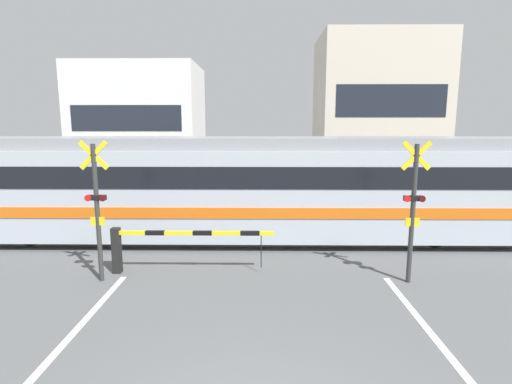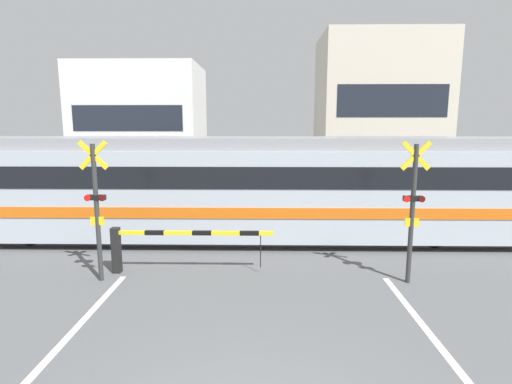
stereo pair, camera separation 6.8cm
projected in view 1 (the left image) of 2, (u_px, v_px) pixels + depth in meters
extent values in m
cube|color=#6B6051|center=(256.00, 245.00, 12.25)|extent=(50.00, 0.10, 0.08)
cube|color=#6B6051|center=(256.00, 233.00, 13.67)|extent=(50.00, 0.10, 0.08)
cube|color=#ADB7C1|center=(232.00, 192.00, 12.71)|extent=(20.03, 2.61, 2.72)
cube|color=gray|center=(232.00, 143.00, 12.45)|extent=(19.83, 2.29, 0.36)
cube|color=orange|center=(233.00, 204.00, 12.78)|extent=(20.05, 2.66, 0.32)
cube|color=black|center=(232.00, 173.00, 12.61)|extent=(19.23, 2.65, 0.64)
cylinder|color=black|center=(30.00, 234.00, 12.28)|extent=(0.76, 0.12, 0.76)
cylinder|color=black|center=(54.00, 222.00, 13.69)|extent=(0.76, 0.12, 0.76)
cylinder|color=black|center=(435.00, 235.00, 12.13)|extent=(0.76, 0.12, 0.76)
cylinder|color=black|center=(417.00, 223.00, 13.54)|extent=(0.76, 0.12, 0.76)
cube|color=black|center=(117.00, 250.00, 10.00)|extent=(0.20, 0.20, 1.16)
cube|color=yellow|center=(195.00, 233.00, 9.90)|extent=(3.94, 0.09, 0.09)
cube|color=black|center=(155.00, 233.00, 9.91)|extent=(0.47, 0.10, 0.10)
cube|color=black|center=(202.00, 233.00, 9.90)|extent=(0.47, 0.10, 0.10)
cube|color=black|center=(250.00, 233.00, 9.88)|extent=(0.47, 0.10, 0.10)
cylinder|color=black|center=(261.00, 251.00, 9.96)|extent=(0.02, 0.02, 0.83)
cube|color=black|center=(345.00, 205.00, 15.60)|extent=(0.20, 0.20, 1.16)
cube|color=yellow|center=(295.00, 193.00, 15.55)|extent=(3.94, 0.09, 0.09)
cube|color=black|center=(320.00, 194.00, 15.54)|extent=(0.47, 0.10, 0.10)
cube|color=black|center=(290.00, 193.00, 15.55)|extent=(0.47, 0.10, 0.10)
cube|color=black|center=(260.00, 193.00, 15.57)|extent=(0.47, 0.10, 0.10)
cylinder|color=black|center=(253.00, 205.00, 15.65)|extent=(0.02, 0.02, 0.83)
cylinder|color=#333333|center=(98.00, 214.00, 9.31)|extent=(0.11, 0.11, 3.27)
cube|color=yellow|center=(94.00, 155.00, 9.08)|extent=(0.68, 0.04, 0.68)
cube|color=yellow|center=(94.00, 155.00, 9.08)|extent=(0.68, 0.04, 0.68)
cube|color=black|center=(96.00, 198.00, 9.25)|extent=(0.44, 0.12, 0.12)
cylinder|color=red|center=(88.00, 198.00, 9.18)|extent=(0.15, 0.03, 0.15)
cylinder|color=#4C0C0C|center=(102.00, 198.00, 9.17)|extent=(0.15, 0.03, 0.15)
cube|color=yellow|center=(98.00, 221.00, 9.32)|extent=(0.32, 0.03, 0.20)
cylinder|color=#333333|center=(412.00, 215.00, 9.23)|extent=(0.11, 0.11, 3.27)
cube|color=yellow|center=(416.00, 156.00, 8.99)|extent=(0.68, 0.04, 0.68)
cube|color=yellow|center=(416.00, 156.00, 8.99)|extent=(0.68, 0.04, 0.68)
cube|color=black|center=(414.00, 198.00, 9.16)|extent=(0.44, 0.12, 0.12)
cylinder|color=red|center=(407.00, 199.00, 9.09)|extent=(0.15, 0.03, 0.15)
cylinder|color=#4C0C0C|center=(422.00, 199.00, 9.08)|extent=(0.15, 0.03, 0.15)
cube|color=yellow|center=(412.00, 222.00, 9.23)|extent=(0.32, 0.03, 0.20)
cylinder|color=brown|center=(277.00, 200.00, 17.41)|extent=(0.13, 0.13, 0.86)
cylinder|color=brown|center=(280.00, 200.00, 17.41)|extent=(0.13, 0.13, 0.86)
cube|color=navy|center=(279.00, 183.00, 17.28)|extent=(0.38, 0.22, 0.68)
sphere|color=tan|center=(279.00, 172.00, 17.21)|extent=(0.23, 0.23, 0.23)
cube|color=white|center=(141.00, 125.00, 25.76)|extent=(7.62, 5.50, 7.38)
cube|color=#1E232D|center=(126.00, 118.00, 22.97)|extent=(6.40, 0.03, 1.48)
cube|color=beige|center=(377.00, 111.00, 25.42)|extent=(7.47, 5.50, 9.14)
cube|color=#1E232D|center=(391.00, 101.00, 22.62)|extent=(6.28, 0.03, 1.83)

